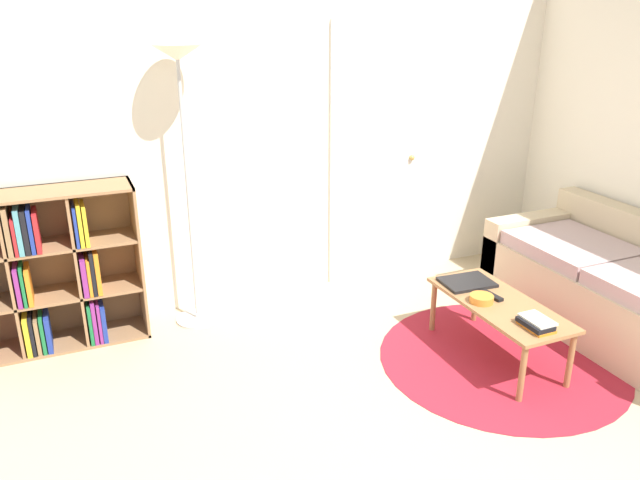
# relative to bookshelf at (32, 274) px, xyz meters

# --- Properties ---
(wall_back) EXTENTS (7.69, 0.11, 2.60)m
(wall_back) POSITION_rel_bookshelf_xyz_m (1.72, 0.21, 0.78)
(wall_back) COLOR silver
(wall_back) RESTS_ON ground_plane
(rug) EXTENTS (1.53, 1.53, 0.01)m
(rug) POSITION_rel_bookshelf_xyz_m (2.65, -1.32, -0.51)
(rug) COLOR maroon
(rug) RESTS_ON ground_plane
(bookshelf) EXTENTS (1.18, 0.34, 1.04)m
(bookshelf) POSITION_rel_bookshelf_xyz_m (0.00, 0.00, 0.00)
(bookshelf) COLOR #936B47
(bookshelf) RESTS_ON ground_plane
(floor_lamp) EXTENTS (0.32, 0.32, 1.88)m
(floor_lamp) POSITION_rel_bookshelf_xyz_m (1.01, -0.04, 1.05)
(floor_lamp) COLOR #B7B7BC
(floor_lamp) RESTS_ON ground_plane
(couch) EXTENTS (0.85, 1.87, 0.74)m
(couch) POSITION_rel_bookshelf_xyz_m (3.64, -1.34, -0.23)
(couch) COLOR #CCB793
(couch) RESTS_ON ground_plane
(coffee_table) EXTENTS (0.43, 0.98, 0.38)m
(coffee_table) POSITION_rel_bookshelf_xyz_m (2.63, -1.27, -0.17)
(coffee_table) COLOR #996B42
(coffee_table) RESTS_ON ground_plane
(laptop) EXTENTS (0.34, 0.27, 0.02)m
(laptop) POSITION_rel_bookshelf_xyz_m (2.60, -0.97, -0.12)
(laptop) COLOR black
(laptop) RESTS_ON coffee_table
(bowl) EXTENTS (0.15, 0.15, 0.05)m
(bowl) POSITION_rel_bookshelf_xyz_m (2.52, -1.23, -0.11)
(bowl) COLOR orange
(bowl) RESTS_ON coffee_table
(book_stack_on_table) EXTENTS (0.14, 0.20, 0.05)m
(book_stack_on_table) POSITION_rel_bookshelf_xyz_m (2.60, -1.62, -0.10)
(book_stack_on_table) COLOR orange
(book_stack_on_table) RESTS_ON coffee_table
(remote) EXTENTS (0.06, 0.16, 0.02)m
(remote) POSITION_rel_bookshelf_xyz_m (2.63, -1.20, -0.12)
(remote) COLOR black
(remote) RESTS_ON coffee_table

